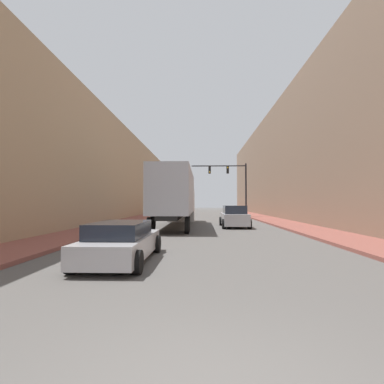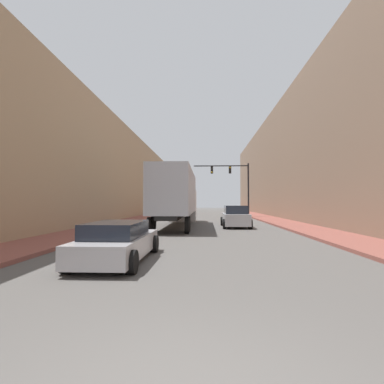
# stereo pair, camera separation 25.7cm
# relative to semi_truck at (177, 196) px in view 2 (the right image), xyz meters

# --- Properties ---
(sidewalk_right) EXTENTS (2.91, 80.00, 0.15)m
(sidewalk_right) POSITION_rel_semi_truck_xyz_m (9.15, 8.97, -2.31)
(sidewalk_right) COLOR brown
(sidewalk_right) RESTS_ON ground
(sidewalk_left) EXTENTS (2.91, 80.00, 0.15)m
(sidewalk_left) POSITION_rel_semi_truck_xyz_m (-5.03, 8.97, -2.31)
(sidewalk_left) COLOR brown
(sidewalk_left) RESTS_ON ground
(building_right) EXTENTS (6.00, 80.00, 13.44)m
(building_right) POSITION_rel_semi_truck_xyz_m (13.61, 8.97, 4.33)
(building_right) COLOR #846B56
(building_right) RESTS_ON ground
(building_left) EXTENTS (6.00, 80.00, 10.42)m
(building_left) POSITION_rel_semi_truck_xyz_m (-9.49, 8.97, 2.82)
(building_left) COLOR tan
(building_left) RESTS_ON ground
(semi_truck) EXTENTS (2.57, 14.12, 4.21)m
(semi_truck) POSITION_rel_semi_truck_xyz_m (0.00, 0.00, 0.00)
(semi_truck) COLOR #B2B7C1
(semi_truck) RESTS_ON ground
(sedan_car) EXTENTS (1.99, 4.76, 1.27)m
(sedan_car) POSITION_rel_semi_truck_xyz_m (-0.56, -14.19, -1.77)
(sedan_car) COLOR #B7B7BC
(sedan_car) RESTS_ON ground
(suv_car) EXTENTS (2.06, 4.43, 1.64)m
(suv_car) POSITION_rel_semi_truck_xyz_m (4.50, -0.85, -1.61)
(suv_car) COLOR #B7B7BC
(suv_car) RESTS_ON ground
(traffic_signal_gantry) EXTENTS (6.89, 0.35, 6.74)m
(traffic_signal_gantry) POSITION_rel_semi_truck_xyz_m (5.96, 13.68, 2.28)
(traffic_signal_gantry) COLOR black
(traffic_signal_gantry) RESTS_ON ground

